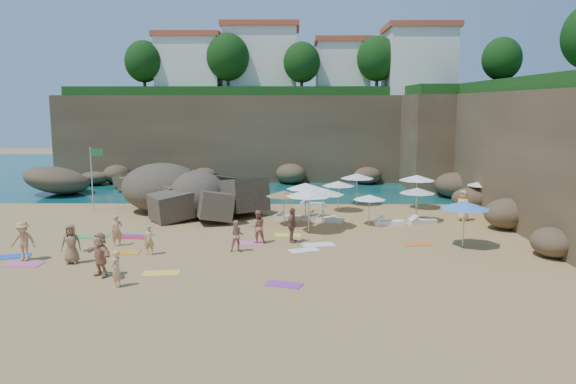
{
  "coord_description": "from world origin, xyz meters",
  "views": [
    {
      "loc": [
        2.46,
        -30.33,
        7.3
      ],
      "look_at": [
        2.0,
        3.0,
        2.0
      ],
      "focal_mm": 35.0,
      "sensor_mm": 36.0,
      "label": 1
    }
  ],
  "objects_px": {
    "flag_pole": "(93,170)",
    "person_stand_0": "(117,231)",
    "person_stand_5": "(164,196)",
    "person_stand_6": "(116,269)",
    "parasol_0": "(338,183)",
    "person_stand_2": "(260,203)",
    "parasol_1": "(417,191)",
    "parasol_2": "(357,176)",
    "person_stand_3": "(292,225)",
    "person_stand_4": "(463,205)",
    "rock_outcrop": "(185,214)",
    "lounger_0": "(389,223)",
    "person_stand_1": "(258,227)"
  },
  "relations": [
    {
      "from": "person_stand_1",
      "to": "person_stand_6",
      "type": "xyz_separation_m",
      "value": [
        -5.18,
        -7.22,
        -0.12
      ]
    },
    {
      "from": "flag_pole",
      "to": "lounger_0",
      "type": "xyz_separation_m",
      "value": [
        19.4,
        -4.35,
        -2.64
      ]
    },
    {
      "from": "rock_outcrop",
      "to": "person_stand_6",
      "type": "xyz_separation_m",
      "value": [
        0.16,
        -14.84,
        0.76
      ]
    },
    {
      "from": "person_stand_5",
      "to": "flag_pole",
      "type": "bearing_deg",
      "value": 164.44
    },
    {
      "from": "parasol_1",
      "to": "person_stand_3",
      "type": "distance_m",
      "value": 9.53
    },
    {
      "from": "person_stand_4",
      "to": "person_stand_6",
      "type": "xyz_separation_m",
      "value": [
        -17.64,
        -13.08,
        -0.21
      ]
    },
    {
      "from": "parasol_1",
      "to": "person_stand_2",
      "type": "relative_size",
      "value": 1.4
    },
    {
      "from": "parasol_2",
      "to": "person_stand_1",
      "type": "height_order",
      "value": "parasol_2"
    },
    {
      "from": "person_stand_2",
      "to": "person_stand_4",
      "type": "xyz_separation_m",
      "value": [
        12.83,
        -1.78,
        0.17
      ]
    },
    {
      "from": "parasol_2",
      "to": "person_stand_2",
      "type": "relative_size",
      "value": 1.52
    },
    {
      "from": "flag_pole",
      "to": "parasol_0",
      "type": "relative_size",
      "value": 1.98
    },
    {
      "from": "parasol_0",
      "to": "person_stand_3",
      "type": "bearing_deg",
      "value": -109.43
    },
    {
      "from": "person_stand_2",
      "to": "lounger_0",
      "type": "bearing_deg",
      "value": -175.4
    },
    {
      "from": "person_stand_0",
      "to": "person_stand_3",
      "type": "bearing_deg",
      "value": -25.66
    },
    {
      "from": "parasol_1",
      "to": "person_stand_1",
      "type": "relative_size",
      "value": 1.27
    },
    {
      "from": "parasol_0",
      "to": "person_stand_4",
      "type": "distance_m",
      "value": 8.21
    },
    {
      "from": "person_stand_3",
      "to": "person_stand_2",
      "type": "bearing_deg",
      "value": 31.09
    },
    {
      "from": "rock_outcrop",
      "to": "person_stand_2",
      "type": "distance_m",
      "value": 5.03
    },
    {
      "from": "person_stand_5",
      "to": "person_stand_0",
      "type": "bearing_deg",
      "value": -119.43
    },
    {
      "from": "parasol_2",
      "to": "lounger_0",
      "type": "xyz_separation_m",
      "value": [
        1.25,
        -6.88,
        -1.96
      ]
    },
    {
      "from": "flag_pole",
      "to": "person_stand_6",
      "type": "relative_size",
      "value": 2.88
    },
    {
      "from": "person_stand_0",
      "to": "person_stand_5",
      "type": "xyz_separation_m",
      "value": [
        -0.01,
        10.62,
        0.08
      ]
    },
    {
      "from": "flag_pole",
      "to": "person_stand_0",
      "type": "relative_size",
      "value": 2.72
    },
    {
      "from": "person_stand_1",
      "to": "person_stand_5",
      "type": "height_order",
      "value": "person_stand_1"
    },
    {
      "from": "rock_outcrop",
      "to": "person_stand_2",
      "type": "xyz_separation_m",
      "value": [
        4.97,
        0.02,
        0.8
      ]
    },
    {
      "from": "rock_outcrop",
      "to": "parasol_0",
      "type": "height_order",
      "value": "parasol_0"
    },
    {
      "from": "parasol_2",
      "to": "person_stand_0",
      "type": "bearing_deg",
      "value": -138.54
    },
    {
      "from": "person_stand_5",
      "to": "person_stand_6",
      "type": "distance_m",
      "value": 17.28
    },
    {
      "from": "parasol_0",
      "to": "person_stand_2",
      "type": "xyz_separation_m",
      "value": [
        -5.25,
        -1.23,
        -1.11
      ]
    },
    {
      "from": "rock_outcrop",
      "to": "flag_pole",
      "type": "bearing_deg",
      "value": 169.35
    },
    {
      "from": "parasol_2",
      "to": "person_stand_5",
      "type": "relative_size",
      "value": 1.38
    },
    {
      "from": "flag_pole",
      "to": "person_stand_6",
      "type": "bearing_deg",
      "value": -67.78
    },
    {
      "from": "parasol_2",
      "to": "person_stand_2",
      "type": "bearing_deg",
      "value": -151.27
    },
    {
      "from": "parasol_2",
      "to": "lounger_0",
      "type": "bearing_deg",
      "value": -79.67
    },
    {
      "from": "person_stand_3",
      "to": "person_stand_0",
      "type": "bearing_deg",
      "value": 110.16
    },
    {
      "from": "parasol_2",
      "to": "person_stand_2",
      "type": "height_order",
      "value": "parasol_2"
    },
    {
      "from": "flag_pole",
      "to": "person_stand_4",
      "type": "distance_m",
      "value": 24.44
    },
    {
      "from": "person_stand_2",
      "to": "person_stand_6",
      "type": "height_order",
      "value": "person_stand_2"
    },
    {
      "from": "lounger_0",
      "to": "person_stand_3",
      "type": "xyz_separation_m",
      "value": [
        -5.86,
        -4.33,
        0.8
      ]
    },
    {
      "from": "person_stand_0",
      "to": "person_stand_6",
      "type": "xyz_separation_m",
      "value": [
        2.04,
        -6.53,
        -0.05
      ]
    },
    {
      "from": "person_stand_1",
      "to": "person_stand_0",
      "type": "bearing_deg",
      "value": -7.26
    },
    {
      "from": "parasol_0",
      "to": "lounger_0",
      "type": "height_order",
      "value": "parasol_0"
    },
    {
      "from": "person_stand_0",
      "to": "person_stand_2",
      "type": "distance_m",
      "value": 10.78
    },
    {
      "from": "rock_outcrop",
      "to": "flag_pole",
      "type": "distance_m",
      "value": 7.08
    },
    {
      "from": "person_stand_2",
      "to": "person_stand_5",
      "type": "bearing_deg",
      "value": 7.56
    },
    {
      "from": "lounger_0",
      "to": "person_stand_4",
      "type": "height_order",
      "value": "person_stand_4"
    },
    {
      "from": "parasol_1",
      "to": "person_stand_0",
      "type": "xyz_separation_m",
      "value": [
        -16.75,
        -6.33,
        -1.14
      ]
    },
    {
      "from": "parasol_1",
      "to": "person_stand_4",
      "type": "height_order",
      "value": "parasol_1"
    },
    {
      "from": "person_stand_3",
      "to": "person_stand_6",
      "type": "distance_m",
      "value": 10.15
    },
    {
      "from": "rock_outcrop",
      "to": "parasol_1",
      "type": "bearing_deg",
      "value": -7.57
    }
  ]
}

